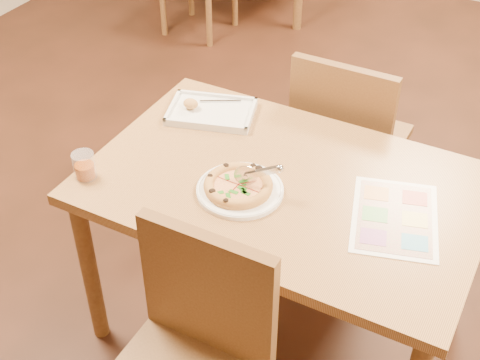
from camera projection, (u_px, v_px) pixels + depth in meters
The scene contains 10 objects.
room at pixel (295, 1), 1.82m from camera, with size 7.00×7.00×7.00m.
dining_table at pixel (284, 201), 2.26m from camera, with size 1.30×0.85×0.72m.
chair_near at pixel (193, 341), 1.89m from camera, with size 0.42×0.42×0.47m.
chair_far at pixel (346, 129), 2.72m from camera, with size 0.42×0.42×0.47m.
plate at pixel (240, 190), 2.16m from camera, with size 0.28×0.28×0.02m, color white.
pizza at pixel (238, 186), 2.15m from camera, with size 0.23×0.23×0.03m.
pizza_cutter at pixel (257, 173), 2.11m from camera, with size 0.14×0.06×0.09m.
appetizer_tray at pixel (210, 112), 2.52m from camera, with size 0.37×0.30×0.06m.
glass_tumbler at pixel (84, 167), 2.20m from camera, with size 0.07×0.07×0.09m.
menu at pixel (395, 217), 2.07m from camera, with size 0.26×0.36×0.01m, color white.
Camera 1 is at (0.68, -1.59, 2.10)m, focal length 50.00 mm.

